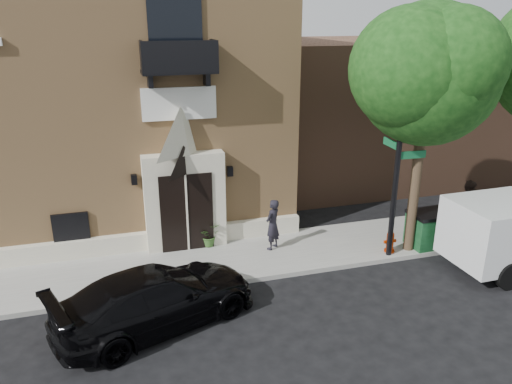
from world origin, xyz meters
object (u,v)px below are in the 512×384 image
dumpster (435,228)px  black_sedan (157,298)px  pedestrian_near (273,224)px  pedestrian_far (468,205)px  fire_hydrant (390,242)px  street_sign (398,158)px

dumpster → black_sedan: bearing=-170.0°
pedestrian_near → black_sedan: bearing=-2.8°
pedestrian_far → pedestrian_near: bearing=98.1°
fire_hydrant → dumpster: (1.74, 0.09, 0.25)m
street_sign → pedestrian_far: (3.66, 0.99, -2.30)m
pedestrian_near → pedestrian_far: size_ratio=0.93×
fire_hydrant → pedestrian_far: bearing=13.2°
street_sign → dumpster: 3.22m
fire_hydrant → pedestrian_near: (-3.61, 1.31, 0.50)m
pedestrian_far → street_sign: bearing=117.1°
fire_hydrant → black_sedan: bearing=-167.3°
street_sign → pedestrian_near: size_ratio=3.73×
fire_hydrant → dumpster: bearing=2.9°
fire_hydrant → street_sign: bearing=-124.1°
street_sign → dumpster: street_sign is taller
fire_hydrant → pedestrian_near: bearing=160.0°
black_sedan → pedestrian_near: 5.10m
street_sign → pedestrian_far: 4.44m
dumpster → fire_hydrant: bearing=-178.1°
street_sign → dumpster: bearing=9.5°
dumpster → pedestrian_near: bearing=166.1°
black_sedan → pedestrian_far: bearing=-97.8°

